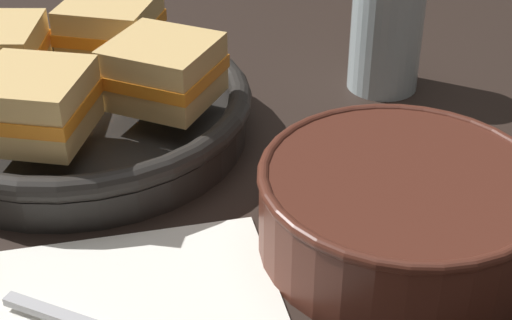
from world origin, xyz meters
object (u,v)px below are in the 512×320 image
Objects in this scene: skillet at (81,112)px; drinking_glass at (386,36)px; soup_bowl at (401,205)px; sandwich_near_left at (34,104)px; sandwich_far_left at (111,27)px; sandwich_near_right at (163,71)px.

skillet is 3.40× the size of drinking_glass.
soup_bowl reaches higher than skillet.
sandwich_near_left is (-0.03, -0.06, 0.04)m from skillet.
sandwich_near_left is at bearing -118.43° from sandwich_far_left.
skillet is at bearing 132.85° from soup_bowl.
soup_bowl is 1.81× the size of sandwich_far_left.
skillet is 3.28× the size of sandwich_far_left.
sandwich_near_right is (-0.12, 0.16, 0.03)m from soup_bowl.
drinking_glass is (0.29, 0.08, -0.02)m from sandwich_near_left.
skillet is 0.26m from drinking_glass.
soup_bowl is at bearing -47.15° from skillet.
sandwich_near_left is 0.98× the size of sandwich_far_left.
skillet is 0.08m from sandwich_far_left.
drinking_glass is (0.20, 0.05, -0.02)m from sandwich_near_right.
drinking_glass is (0.26, 0.02, 0.03)m from skillet.
skillet is 3.33× the size of sandwich_near_left.
skillet is at bearing -120.10° from sandwich_far_left.
sandwich_near_left is (-0.21, 0.13, 0.03)m from soup_bowl.
sandwich_near_left reaches higher than soup_bowl.
skillet is at bearing -175.93° from drinking_glass.
sandwich_near_right and sandwich_far_left have the same top height.
sandwich_far_left is (0.07, 0.12, 0.00)m from sandwich_near_left.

